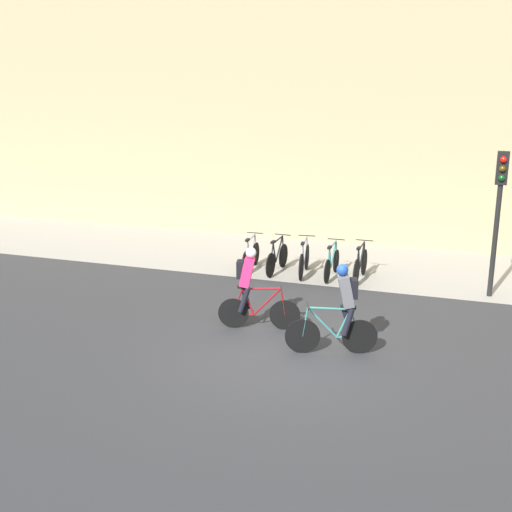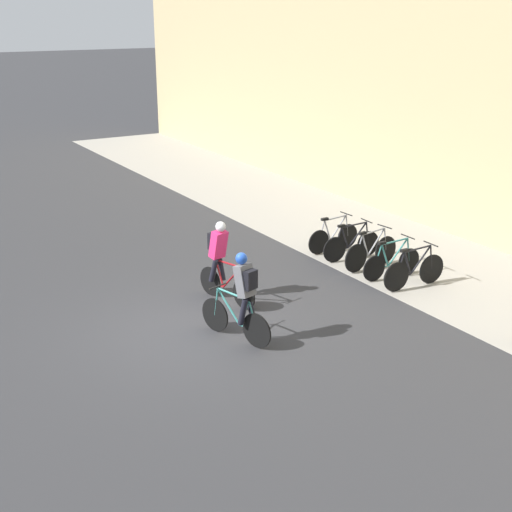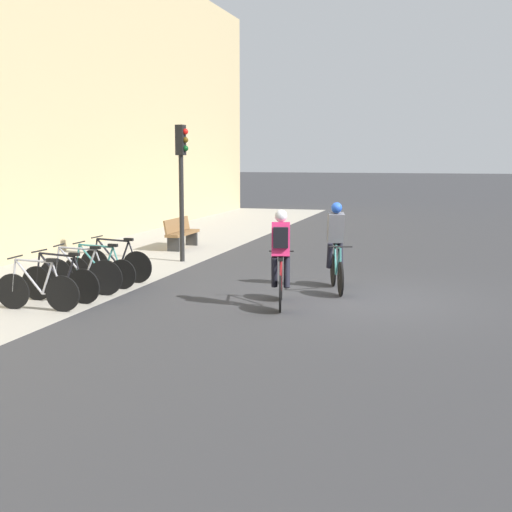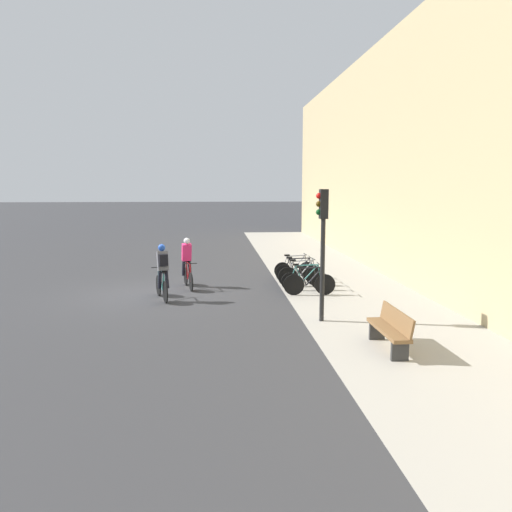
{
  "view_description": "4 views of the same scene",
  "coord_description": "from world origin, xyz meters",
  "px_view_note": "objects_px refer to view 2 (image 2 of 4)",
  "views": [
    {
      "loc": [
        2.95,
        -10.7,
        5.1
      ],
      "look_at": [
        -1.21,
        1.85,
        1.41
      ],
      "focal_mm": 45.0,
      "sensor_mm": 36.0,
      "label": 1
    },
    {
      "loc": [
        11.51,
        -5.56,
        5.97
      ],
      "look_at": [
        -1.06,
        2.07,
        0.86
      ],
      "focal_mm": 50.0,
      "sensor_mm": 36.0,
      "label": 2
    },
    {
      "loc": [
        -13.31,
        -1.72,
        2.71
      ],
      "look_at": [
        -0.64,
        1.82,
        0.85
      ],
      "focal_mm": 50.0,
      "sensor_mm": 36.0,
      "label": 3
    },
    {
      "loc": [
        16.39,
        2.18,
        3.55
      ],
      "look_at": [
        0.42,
        3.53,
        1.3
      ],
      "focal_mm": 35.0,
      "sensor_mm": 36.0,
      "label": 4
    }
  ],
  "objects_px": {
    "parked_bike_0": "(333,237)",
    "parked_bike_1": "(351,244)",
    "cyclist_grey": "(242,295)",
    "parked_bike_3": "(392,262)",
    "parked_bike_4": "(414,270)",
    "cyclist_pink": "(221,258)",
    "parked_bike_2": "(371,252)"
  },
  "relations": [
    {
      "from": "cyclist_grey",
      "to": "parked_bike_0",
      "type": "height_order",
      "value": "cyclist_grey"
    },
    {
      "from": "parked_bike_0",
      "to": "parked_bike_1",
      "type": "height_order",
      "value": "parked_bike_1"
    },
    {
      "from": "cyclist_pink",
      "to": "parked_bike_4",
      "type": "bearing_deg",
      "value": 68.11
    },
    {
      "from": "cyclist_grey",
      "to": "parked_bike_0",
      "type": "distance_m",
      "value": 5.85
    },
    {
      "from": "parked_bike_0",
      "to": "cyclist_pink",
      "type": "bearing_deg",
      "value": -71.34
    },
    {
      "from": "parked_bike_0",
      "to": "parked_bike_1",
      "type": "distance_m",
      "value": 0.75
    },
    {
      "from": "cyclist_pink",
      "to": "parked_bike_2",
      "type": "bearing_deg",
      "value": 88.16
    },
    {
      "from": "parked_bike_0",
      "to": "parked_bike_3",
      "type": "relative_size",
      "value": 0.96
    },
    {
      "from": "parked_bike_0",
      "to": "parked_bike_2",
      "type": "xyz_separation_m",
      "value": [
        1.5,
        0.0,
        0.02
      ]
    },
    {
      "from": "cyclist_grey",
      "to": "parked_bike_3",
      "type": "xyz_separation_m",
      "value": [
        -1.16,
        4.72,
        -0.56
      ]
    },
    {
      "from": "parked_bike_1",
      "to": "parked_bike_4",
      "type": "xyz_separation_m",
      "value": [
        2.25,
        0.0,
        0.01
      ]
    },
    {
      "from": "cyclist_grey",
      "to": "parked_bike_0",
      "type": "xyz_separation_m",
      "value": [
        -3.41,
        4.72,
        -0.56
      ]
    },
    {
      "from": "parked_bike_0",
      "to": "parked_bike_4",
      "type": "distance_m",
      "value": 3.01
    },
    {
      "from": "parked_bike_1",
      "to": "parked_bike_3",
      "type": "xyz_separation_m",
      "value": [
        1.5,
        -0.0,
        -0.01
      ]
    },
    {
      "from": "parked_bike_1",
      "to": "parked_bike_4",
      "type": "distance_m",
      "value": 2.25
    },
    {
      "from": "cyclist_pink",
      "to": "parked_bike_0",
      "type": "distance_m",
      "value": 4.33
    },
    {
      "from": "cyclist_pink",
      "to": "parked_bike_4",
      "type": "height_order",
      "value": "cyclist_pink"
    },
    {
      "from": "parked_bike_3",
      "to": "parked_bike_4",
      "type": "bearing_deg",
      "value": 0.11
    },
    {
      "from": "cyclist_grey",
      "to": "parked_bike_3",
      "type": "distance_m",
      "value": 4.89
    },
    {
      "from": "parked_bike_2",
      "to": "parked_bike_3",
      "type": "xyz_separation_m",
      "value": [
        0.75,
        -0.0,
        -0.03
      ]
    },
    {
      "from": "parked_bike_3",
      "to": "parked_bike_0",
      "type": "bearing_deg",
      "value": 179.96
    },
    {
      "from": "parked_bike_1",
      "to": "parked_bike_2",
      "type": "xyz_separation_m",
      "value": [
        0.75,
        0.0,
        0.02
      ]
    },
    {
      "from": "parked_bike_3",
      "to": "parked_bike_4",
      "type": "distance_m",
      "value": 0.75
    },
    {
      "from": "cyclist_pink",
      "to": "parked_bike_1",
      "type": "bearing_deg",
      "value": 98.7
    },
    {
      "from": "cyclist_pink",
      "to": "cyclist_grey",
      "type": "height_order",
      "value": "cyclist_grey"
    },
    {
      "from": "cyclist_grey",
      "to": "parked_bike_0",
      "type": "bearing_deg",
      "value": 125.87
    },
    {
      "from": "parked_bike_0",
      "to": "parked_bike_3",
      "type": "xyz_separation_m",
      "value": [
        2.25,
        -0.0,
        -0.01
      ]
    },
    {
      "from": "parked_bike_2",
      "to": "cyclist_pink",
      "type": "bearing_deg",
      "value": -91.84
    },
    {
      "from": "parked_bike_2",
      "to": "parked_bike_1",
      "type": "bearing_deg",
      "value": -179.94
    },
    {
      "from": "parked_bike_4",
      "to": "parked_bike_3",
      "type": "bearing_deg",
      "value": -179.89
    },
    {
      "from": "cyclist_grey",
      "to": "parked_bike_1",
      "type": "distance_m",
      "value": 5.45
    },
    {
      "from": "cyclist_pink",
      "to": "parked_bike_2",
      "type": "height_order",
      "value": "cyclist_pink"
    }
  ]
}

